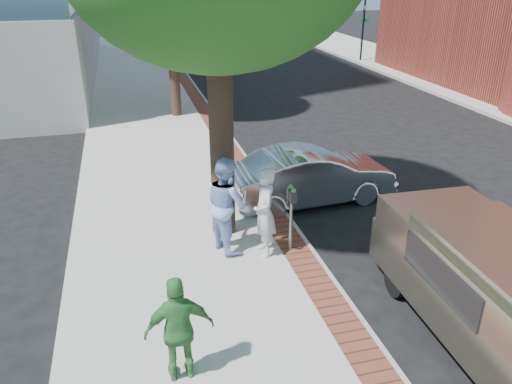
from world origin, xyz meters
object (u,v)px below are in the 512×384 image
object	(u,v)px
person_gray	(265,213)
person_green	(179,329)
bg_car	(210,57)
van	(492,286)
person_officer	(226,204)
sedan_silver	(311,176)
parking_meter	(291,205)

from	to	relation	value
person_gray	person_green	xyz separation A→B (m)	(-2.11, -3.01, -0.11)
person_green	bg_car	distance (m)	25.30
bg_car	van	size ratio (longest dim) A/B	0.78
person_gray	person_officer	xyz separation A→B (m)	(-0.70, 0.45, 0.06)
sedan_silver	bg_car	distance (m)	19.38
bg_car	person_officer	bearing A→B (deg)	171.35
person_gray	bg_car	xyz separation A→B (m)	(2.72, 21.82, -0.43)
van	parking_meter	bearing A→B (deg)	126.83
sedan_silver	person_officer	bearing A→B (deg)	122.88
person_gray	sedan_silver	bearing A→B (deg)	144.56
parking_meter	person_gray	world-z (taller)	person_gray
person_gray	bg_car	bearing A→B (deg)	175.88
sedan_silver	van	bearing A→B (deg)	-175.33
person_gray	person_officer	size ratio (longest dim) A/B	0.94
parking_meter	person_green	size ratio (longest dim) A/B	0.87
person_gray	parking_meter	bearing A→B (deg)	93.90
bg_car	van	xyz separation A→B (m)	(0.13, -25.11, 0.34)
person_officer	bg_car	world-z (taller)	person_officer
person_gray	sedan_silver	xyz separation A→B (m)	(1.95, 2.46, -0.39)
parking_meter	person_green	world-z (taller)	person_green
person_gray	van	world-z (taller)	person_gray
sedan_silver	person_gray	bearing A→B (deg)	137.26
person_gray	person_green	size ratio (longest dim) A/B	1.13
bg_car	person_gray	bearing A→B (deg)	173.33
person_officer	van	distance (m)	5.16
sedan_silver	bg_car	size ratio (longest dim) A/B	1.09
sedan_silver	bg_car	bearing A→B (deg)	-6.60
bg_car	van	world-z (taller)	van
parking_meter	bg_car	size ratio (longest dim) A/B	0.37
parking_meter	van	bearing A→B (deg)	-55.30
parking_meter	sedan_silver	bearing A→B (deg)	60.67
van	bg_car	bearing A→B (deg)	92.43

